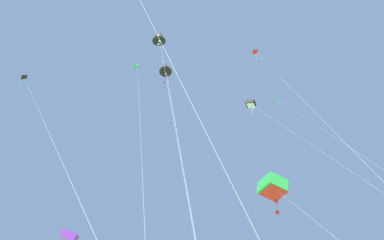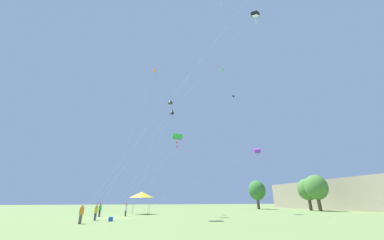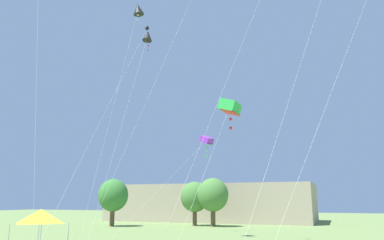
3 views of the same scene
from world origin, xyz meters
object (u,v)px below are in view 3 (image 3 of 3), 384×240
kite_purple_box_0 (207,140)px  festival_tent (41,216)px  kite_black_delta_3 (145,33)px  kite_green_box_8 (230,107)px  kite_black_diamond_9 (138,9)px  kite_black_diamond_7 (148,36)px

kite_purple_box_0 → festival_tent: bearing=-103.2°
kite_purple_box_0 → kite_black_delta_3: (-7.69, -0.55, 13.69)m
festival_tent → kite_black_delta_3: bearing=99.9°
kite_green_box_8 → kite_black_diamond_9: 10.69m
kite_black_diamond_9 → kite_purple_box_0: bearing=90.6°
festival_tent → kite_black_diamond_9: size_ratio=0.18×
kite_purple_box_0 → kite_black_diamond_9: size_ratio=1.18×
festival_tent → kite_purple_box_0: (4.45, 19.03, 7.33)m
kite_black_delta_3 → kite_black_diamond_9: size_ratio=1.39×
kite_black_delta_3 → kite_green_box_8: kite_black_delta_3 is taller
kite_black_diamond_7 → kite_green_box_8: (6.19, -0.41, -6.02)m
kite_purple_box_0 → kite_black_diamond_7: kite_black_diamond_7 is taller
festival_tent → kite_black_diamond_9: (4.62, 3.16, 14.83)m
festival_tent → kite_black_delta_3: (-3.24, 18.48, 21.03)m
kite_black_diamond_7 → festival_tent: bearing=-147.1°
kite_black_diamond_7 → kite_black_diamond_9: kite_black_diamond_9 is taller
kite_green_box_8 → kite_black_diamond_9: (-6.90, 0.12, 8.16)m
kite_black_delta_3 → kite_black_diamond_7: kite_black_delta_3 is taller
festival_tent → kite_black_delta_3: 28.18m
kite_black_diamond_9 → kite_black_delta_3: bearing=117.2°
festival_tent → kite_black_delta_3: kite_black_delta_3 is taller
festival_tent → kite_black_diamond_9: kite_black_diamond_9 is taller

